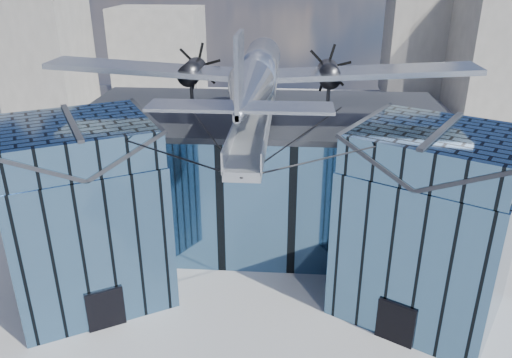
{
  "coord_description": "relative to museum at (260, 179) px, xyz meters",
  "views": [
    {
      "loc": [
        2.23,
        -27.93,
        20.06
      ],
      "look_at": [
        0.0,
        2.0,
        7.2
      ],
      "focal_mm": 35.0,
      "sensor_mm": 36.0,
      "label": 1
    }
  ],
  "objects": [
    {
      "name": "bg_towers",
      "position": [
        1.45,
        44.67,
        4.47
      ],
      "size": [
        77.0,
        24.5,
        26.0
      ],
      "color": "gray",
      "rests_on": "ground"
    },
    {
      "name": "ground_plane",
      "position": [
        -0.0,
        -5.82,
        -5.54
      ],
      "size": [
        120.0,
        120.0,
        0.0
      ],
      "primitive_type": "plane",
      "color": "gray"
    },
    {
      "name": "museum",
      "position": [
        0.0,
        0.0,
        0.0
      ],
      "size": [
        32.88,
        24.5,
        17.6
      ],
      "color": "#456B8E",
      "rests_on": "ground"
    }
  ]
}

